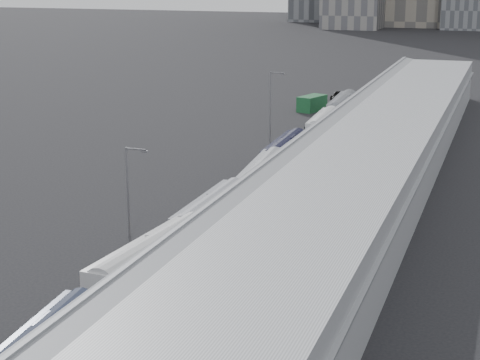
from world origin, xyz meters
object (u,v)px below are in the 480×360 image
at_px(bus_4, 263,181).
at_px(street_lamp_far, 272,103).
at_px(shipping_container, 312,103).
at_px(bus_6, 323,129).
at_px(street_lamp_near, 130,188).
at_px(bus_3, 212,220).
at_px(bus_7, 343,111).
at_px(suv, 339,96).
at_px(bus_2, 152,268).
at_px(bus_5, 285,156).

relative_size(bus_4, street_lamp_far, 1.38).
bearing_deg(shipping_container, bus_4, -63.98).
height_order(bus_6, shipping_container, bus_6).
xyz_separation_m(street_lamp_near, street_lamp_far, (-0.40, 42.94, 0.61)).
relative_size(bus_3, bus_7, 0.93).
relative_size(bus_3, shipping_container, 2.38).
bearing_deg(bus_3, suv, 94.05).
distance_m(bus_4, shipping_container, 52.10).
bearing_deg(street_lamp_far, street_lamp_near, -89.47).
bearing_deg(bus_2, bus_3, 96.03).
bearing_deg(street_lamp_far, bus_7, 71.84).
bearing_deg(bus_4, bus_6, 86.13).
bearing_deg(street_lamp_far, bus_3, -80.75).
relative_size(bus_6, shipping_container, 2.34).
distance_m(bus_4, suv, 64.74).
bearing_deg(bus_7, bus_6, -91.94).
bearing_deg(shipping_container, bus_5, -62.84).
xyz_separation_m(bus_5, street_lamp_near, (-5.36, -29.48, 3.34)).
xyz_separation_m(bus_3, street_lamp_near, (-5.97, -3.80, 3.31)).
height_order(bus_6, street_lamp_far, street_lamp_far).
bearing_deg(bus_4, shipping_container, 93.53).
height_order(bus_2, bus_7, same).
distance_m(bus_6, bus_7, 13.87).
xyz_separation_m(bus_3, bus_5, (-0.62, 25.68, -0.03)).
height_order(bus_3, bus_7, bus_7).
xyz_separation_m(bus_6, street_lamp_far, (-6.17, -4.25, 3.95)).
distance_m(bus_3, bus_7, 57.26).
bearing_deg(bus_4, street_lamp_near, -114.56).
xyz_separation_m(street_lamp_far, suv, (0.81, 39.14, -4.82)).
xyz_separation_m(bus_5, shipping_container, (-6.68, 39.67, -0.32)).
height_order(bus_4, suv, bus_4).
bearing_deg(bus_5, bus_7, 88.09).
height_order(bus_4, street_lamp_far, street_lamp_far).
bearing_deg(bus_3, shipping_container, 96.35).
distance_m(street_lamp_near, suv, 82.19).
xyz_separation_m(bus_5, bus_6, (0.42, 17.71, -0.01)).
bearing_deg(bus_7, suv, 100.82).
xyz_separation_m(street_lamp_near, suv, (0.41, 82.08, -4.21)).
distance_m(bus_6, shipping_container, 23.09).
bearing_deg(bus_2, shipping_container, 100.69).
bearing_deg(bus_4, bus_7, 86.12).
bearing_deg(street_lamp_far, bus_5, -66.85).
height_order(bus_6, street_lamp_near, street_lamp_near).
bearing_deg(street_lamp_near, bus_6, 83.02).
xyz_separation_m(bus_6, suv, (-5.37, 34.89, -0.86)).
distance_m(street_lamp_far, suv, 39.44).
bearing_deg(shipping_container, bus_2, -66.92).
height_order(bus_2, suv, bus_2).
height_order(bus_7, suv, bus_7).
bearing_deg(bus_2, bus_5, 96.41).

